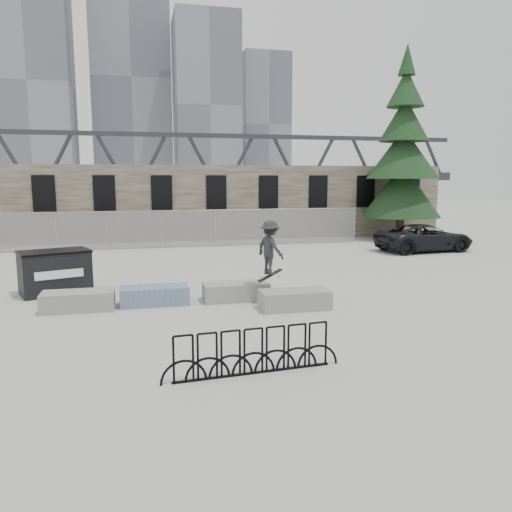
# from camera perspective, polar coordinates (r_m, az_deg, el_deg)

# --- Properties ---
(ground) EXTENTS (120.00, 120.00, 0.00)m
(ground) POSITION_cam_1_polar(r_m,az_deg,el_deg) (15.17, -7.88, -5.45)
(ground) COLOR #A1A29D
(ground) RESTS_ON ground
(stone_wall) EXTENTS (36.00, 2.58, 4.50)m
(stone_wall) POSITION_cam_1_polar(r_m,az_deg,el_deg) (30.95, -10.79, 6.00)
(stone_wall) COLOR brown
(stone_wall) RESTS_ON ground
(chainlink_fence) EXTENTS (22.06, 0.06, 2.02)m
(chainlink_fence) POSITION_cam_1_polar(r_m,az_deg,el_deg) (27.31, -10.37, 3.08)
(chainlink_fence) COLOR gray
(chainlink_fence) RESTS_ON ground
(planter_far_left) EXTENTS (2.00, 0.90, 0.54)m
(planter_far_left) POSITION_cam_1_polar(r_m,az_deg,el_deg) (15.16, -19.66, -4.76)
(planter_far_left) COLOR gray
(planter_far_left) RESTS_ON ground
(planter_center_left) EXTENTS (2.00, 0.90, 0.54)m
(planter_center_left) POSITION_cam_1_polar(r_m,az_deg,el_deg) (15.24, -11.49, -4.35)
(planter_center_left) COLOR #2C5486
(planter_center_left) RESTS_ON ground
(planter_center_right) EXTENTS (2.00, 0.90, 0.54)m
(planter_center_right) POSITION_cam_1_polar(r_m,az_deg,el_deg) (15.46, -2.32, -3.98)
(planter_center_right) COLOR gray
(planter_center_right) RESTS_ON ground
(planter_offset) EXTENTS (2.00, 0.90, 0.54)m
(planter_offset) POSITION_cam_1_polar(r_m,az_deg,el_deg) (14.47, 4.45, -4.90)
(planter_offset) COLOR gray
(planter_offset) RESTS_ON ground
(dumpster) EXTENTS (2.47, 1.97, 1.42)m
(dumpster) POSITION_cam_1_polar(r_m,az_deg,el_deg) (17.53, -21.99, -1.69)
(dumpster) COLOR black
(dumpster) RESTS_ON ground
(bike_rack) EXTENTS (3.58, 0.36, 0.90)m
(bike_rack) POSITION_cam_1_polar(r_m,az_deg,el_deg) (9.73, -0.30, -10.92)
(bike_rack) COLOR black
(bike_rack) RESTS_ON ground
(spruce_tree) EXTENTS (4.73, 4.73, 11.50)m
(spruce_tree) POSITION_cam_1_polar(r_m,az_deg,el_deg) (31.78, 16.43, 10.47)
(spruce_tree) COLOR #38281E
(spruce_tree) RESTS_ON ground
(skyline_towers) EXTENTS (58.00, 28.00, 48.00)m
(skyline_towers) POSITION_cam_1_polar(r_m,az_deg,el_deg) (109.80, -13.47, 17.60)
(skyline_towers) COLOR slate
(skyline_towers) RESTS_ON ground
(truss_bridge) EXTENTS (70.00, 3.00, 9.80)m
(truss_bridge) POSITION_cam_1_polar(r_m,az_deg,el_deg) (70.56, -3.98, 9.20)
(truss_bridge) COLOR #2D3033
(truss_bridge) RESTS_ON ground
(suv) EXTENTS (5.21, 2.73, 1.40)m
(suv) POSITION_cam_1_polar(r_m,az_deg,el_deg) (27.16, 18.69, 2.01)
(suv) COLOR black
(suv) RESTS_ON ground
(skateboarder) EXTENTS (1.00, 1.20, 1.82)m
(skateboarder) POSITION_cam_1_polar(r_m,az_deg,el_deg) (14.79, 1.64, 0.94)
(skateboarder) COLOR #262729
(skateboarder) RESTS_ON ground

